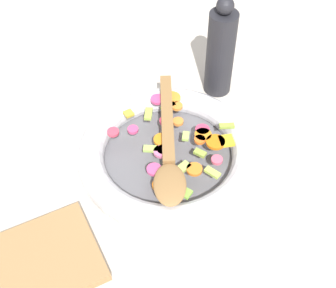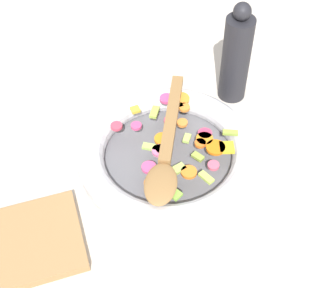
# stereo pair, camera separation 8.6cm
# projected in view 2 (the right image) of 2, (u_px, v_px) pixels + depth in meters

# --- Properties ---
(ground_plane) EXTENTS (4.00, 4.00, 0.00)m
(ground_plane) POSITION_uv_depth(u_px,v_px,m) (168.00, 161.00, 0.90)
(ground_plane) COLOR beige
(skillet) EXTENTS (0.34, 0.34, 0.05)m
(skillet) POSITION_uv_depth(u_px,v_px,m) (168.00, 154.00, 0.88)
(skillet) COLOR slate
(skillet) RESTS_ON ground_plane
(chopped_vegetables) EXTENTS (0.23, 0.26, 0.01)m
(chopped_vegetables) POSITION_uv_depth(u_px,v_px,m) (179.00, 140.00, 0.86)
(chopped_vegetables) COLOR orange
(chopped_vegetables) RESTS_ON skillet
(wooden_spoon) EXTENTS (0.17, 0.30, 0.01)m
(wooden_spoon) POSITION_uv_depth(u_px,v_px,m) (166.00, 149.00, 0.83)
(wooden_spoon) COLOR olive
(wooden_spoon) RESTS_ON chopped_vegetables
(pepper_mill) EXTENTS (0.06, 0.06, 0.23)m
(pepper_mill) POSITION_uv_depth(u_px,v_px,m) (236.00, 57.00, 0.94)
(pepper_mill) COLOR #232328
(pepper_mill) RESTS_ON ground_plane
(cutting_board) EXTENTS (0.26, 0.15, 0.02)m
(cutting_board) POSITION_uv_depth(u_px,v_px,m) (1.00, 250.00, 0.76)
(cutting_board) COLOR #9E7547
(cutting_board) RESTS_ON ground_plane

